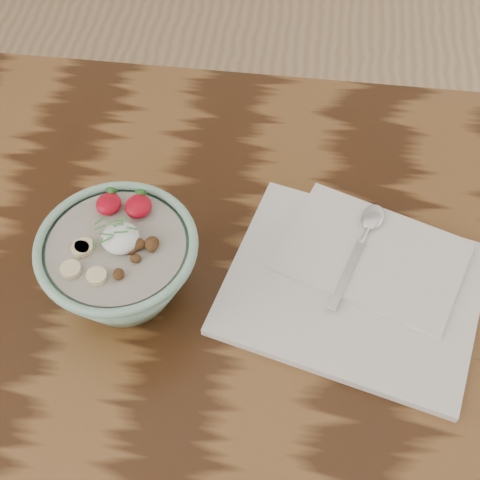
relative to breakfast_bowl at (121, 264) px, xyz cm
name	(u,v)px	position (x,y,z in cm)	size (l,w,h in cm)	color
table	(190,369)	(7.68, -4.71, -15.22)	(160.00, 90.00, 75.00)	#371D0D
breakfast_bowl	(121,264)	(0.00, 0.00, 0.00)	(17.64, 17.64, 11.63)	#8AB9A0
napkin	(357,282)	(26.75, 4.23, -5.17)	(33.64, 29.62, 1.78)	silver
spoon	(366,231)	(27.59, 10.80, -3.78)	(7.05, 16.34, 0.87)	silver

